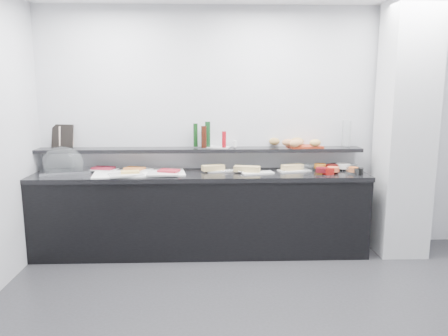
{
  "coord_description": "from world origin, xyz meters",
  "views": [
    {
      "loc": [
        -0.6,
        -2.95,
        1.8
      ],
      "look_at": [
        -0.45,
        1.45,
        1.0
      ],
      "focal_mm": 35.0,
      "sensor_mm": 36.0,
      "label": 1
    }
  ],
  "objects_px": {
    "cloche_base": "(65,172)",
    "framed_print": "(62,136)",
    "bread_tray": "(305,146)",
    "sandwich_plate_mid": "(257,173)",
    "carafe": "(346,134)",
    "condiment_tray": "(217,147)"
  },
  "relations": [
    {
      "from": "framed_print",
      "to": "cloche_base",
      "type": "bearing_deg",
      "value": -59.86
    },
    {
      "from": "bread_tray",
      "to": "carafe",
      "type": "xyz_separation_m",
      "value": [
        0.47,
        0.0,
        0.14
      ]
    },
    {
      "from": "carafe",
      "to": "cloche_base",
      "type": "bearing_deg",
      "value": -176.79
    },
    {
      "from": "sandwich_plate_mid",
      "to": "bread_tray",
      "type": "bearing_deg",
      "value": 13.05
    },
    {
      "from": "framed_print",
      "to": "sandwich_plate_mid",
      "type": "bearing_deg",
      "value": 2.79
    },
    {
      "from": "framed_print",
      "to": "bread_tray",
      "type": "bearing_deg",
      "value": 9.57
    },
    {
      "from": "cloche_base",
      "to": "framed_print",
      "type": "relative_size",
      "value": 1.94
    },
    {
      "from": "sandwich_plate_mid",
      "to": "carafe",
      "type": "xyz_separation_m",
      "value": [
        1.03,
        0.25,
        0.39
      ]
    },
    {
      "from": "cloche_base",
      "to": "bread_tray",
      "type": "xyz_separation_m",
      "value": [
        2.63,
        0.17,
        0.24
      ]
    },
    {
      "from": "condiment_tray",
      "to": "carafe",
      "type": "distance_m",
      "value": 1.46
    },
    {
      "from": "cloche_base",
      "to": "sandwich_plate_mid",
      "type": "xyz_separation_m",
      "value": [
        2.08,
        -0.07,
        -0.01
      ]
    },
    {
      "from": "sandwich_plate_mid",
      "to": "carafe",
      "type": "bearing_deg",
      "value": 2.93
    },
    {
      "from": "framed_print",
      "to": "condiment_tray",
      "type": "bearing_deg",
      "value": 9.2
    },
    {
      "from": "cloche_base",
      "to": "framed_print",
      "type": "xyz_separation_m",
      "value": [
        -0.08,
        0.24,
        0.36
      ]
    },
    {
      "from": "bread_tray",
      "to": "carafe",
      "type": "relative_size",
      "value": 1.21
    },
    {
      "from": "sandwich_plate_mid",
      "to": "carafe",
      "type": "relative_size",
      "value": 1.13
    },
    {
      "from": "cloche_base",
      "to": "framed_print",
      "type": "height_order",
      "value": "framed_print"
    },
    {
      "from": "sandwich_plate_mid",
      "to": "framed_print",
      "type": "bearing_deg",
      "value": 161.24
    },
    {
      "from": "sandwich_plate_mid",
      "to": "cloche_base",
      "type": "bearing_deg",
      "value": 167.52
    },
    {
      "from": "sandwich_plate_mid",
      "to": "bread_tray",
      "type": "relative_size",
      "value": 0.93
    },
    {
      "from": "framed_print",
      "to": "carafe",
      "type": "height_order",
      "value": "carafe"
    },
    {
      "from": "cloche_base",
      "to": "sandwich_plate_mid",
      "type": "distance_m",
      "value": 2.08
    }
  ]
}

